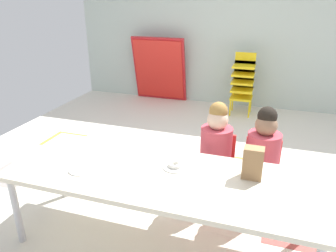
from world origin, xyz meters
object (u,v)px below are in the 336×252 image
seated_child_middle_seat (263,151)px  paper_plate_near_edge (175,167)px  seated_child_near_camera (216,145)px  folded_activity_table (159,69)px  paper_bag_brown (253,163)px  paper_plate_center_table (82,169)px  kid_chair_yellow_stack (243,81)px  donut_powdered_on_plate (175,164)px  craft_table (161,179)px

seated_child_middle_seat → paper_plate_near_edge: size_ratio=5.10×
seated_child_near_camera → folded_activity_table: (-1.46, 2.69, -0.02)m
seated_child_middle_seat → paper_bag_brown: seated_child_middle_seat is taller
seated_child_middle_seat → paper_plate_center_table: bearing=-148.1°
seated_child_near_camera → kid_chair_yellow_stack: (-0.04, 2.43, -0.04)m
seated_child_middle_seat → paper_plate_center_table: 1.40m
paper_plate_center_table → donut_powdered_on_plate: bearing=21.4°
kid_chair_yellow_stack → paper_plate_center_table: size_ratio=5.11×
paper_plate_near_edge → paper_plate_center_table: same height
folded_activity_table → paper_plate_center_table: size_ratio=6.04×
kid_chair_yellow_stack → paper_plate_center_table: (-0.77, -3.17, 0.06)m
craft_table → paper_plate_near_edge: 0.14m
paper_bag_brown → paper_plate_center_table: bearing=-166.9°
seated_child_near_camera → paper_plate_center_table: size_ratio=5.10×
paper_bag_brown → donut_powdered_on_plate: 0.53m
craft_table → paper_bag_brown: size_ratio=9.72×
folded_activity_table → paper_plate_near_edge: 3.43m
folded_activity_table → paper_bag_brown: folded_activity_table is taller
craft_table → paper_plate_center_table: (-0.54, -0.12, 0.05)m
paper_plate_near_edge → seated_child_middle_seat: bearing=40.9°
seated_child_near_camera → donut_powdered_on_plate: (-0.20, -0.50, 0.04)m
paper_plate_near_edge → donut_powdered_on_plate: bearing=0.0°
craft_table → kid_chair_yellow_stack: size_ratio=2.32×
seated_child_near_camera → paper_plate_near_edge: size_ratio=5.10×
folded_activity_table → paper_plate_center_table: (0.65, -3.43, 0.04)m
donut_powdered_on_plate → paper_plate_near_edge: bearing=0.0°
craft_table → paper_bag_brown: (0.59, 0.14, 0.15)m
seated_child_middle_seat → kid_chair_yellow_stack: seated_child_middle_seat is taller
paper_plate_near_edge → kid_chair_yellow_stack: bearing=86.7°
donut_powdered_on_plate → paper_plate_center_table: bearing=-158.6°
paper_bag_brown → folded_activity_table: bearing=119.4°
seated_child_middle_seat → paper_plate_center_table: seated_child_middle_seat is taller
folded_activity_table → donut_powdered_on_plate: size_ratio=10.42×
seated_child_near_camera → kid_chair_yellow_stack: size_ratio=1.00×
seated_child_middle_seat → paper_bag_brown: size_ratio=4.17×
seated_child_middle_seat → paper_plate_center_table: size_ratio=5.10×
folded_activity_table → paper_plate_near_edge: folded_activity_table is taller
seated_child_near_camera → folded_activity_table: size_ratio=0.84×
seated_child_near_camera → paper_plate_center_table: 1.10m
folded_activity_table → paper_bag_brown: (1.78, -3.16, 0.15)m
craft_table → kid_chair_yellow_stack: kid_chair_yellow_stack is taller
paper_bag_brown → seated_child_near_camera: bearing=123.9°
folded_activity_table → donut_powdered_on_plate: bearing=-68.5°
seated_child_middle_seat → paper_plate_near_edge: seated_child_middle_seat is taller
craft_table → donut_powdered_on_plate: bearing=61.3°
kid_chair_yellow_stack → paper_plate_center_table: kid_chair_yellow_stack is taller
seated_child_near_camera → donut_powdered_on_plate: seated_child_near_camera is taller
seated_child_near_camera → donut_powdered_on_plate: size_ratio=8.80×
folded_activity_table → paper_bag_brown: bearing=-60.6°
kid_chair_yellow_stack → donut_powdered_on_plate: kid_chair_yellow_stack is taller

